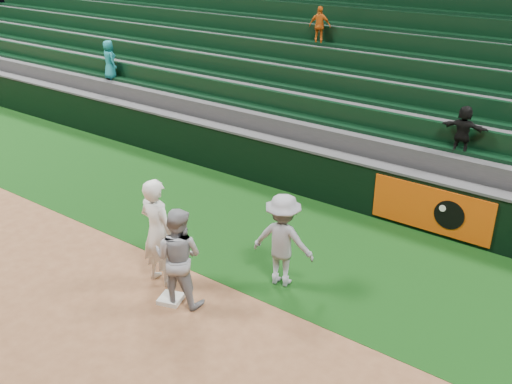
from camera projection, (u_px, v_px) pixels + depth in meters
ground at (164, 295)px, 10.28m from camera, size 70.00×70.00×0.00m
foul_grass at (261, 231)px, 12.47m from camera, size 36.00×4.20×0.01m
first_base at (171, 299)px, 10.10m from camera, size 0.49×0.49×0.09m
first_baseman at (158, 232)px, 10.28m from camera, size 0.77×0.52×2.07m
baserunner at (178, 257)px, 9.73m from camera, size 1.04×0.91×1.82m
base_coach at (283, 240)px, 10.27m from camera, size 1.27×0.90×1.79m
field_wall at (315, 173)px, 13.80m from camera, size 36.00×0.45×1.25m
stadium_seating at (384, 96)px, 16.13m from camera, size 36.00×5.95×5.44m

